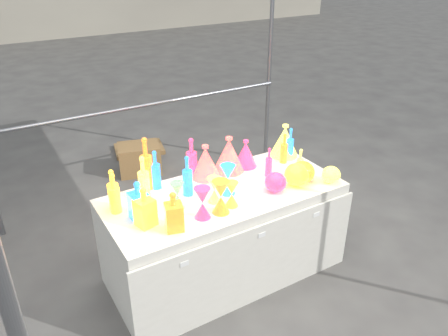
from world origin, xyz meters
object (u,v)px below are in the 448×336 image
decanter_0 (145,207)px  lampshade_0 (206,161)px  globe_0 (297,176)px  cardboard_box_closed (140,159)px  bottle_0 (113,189)px  display_table (225,233)px  hourglass_0 (221,197)px

decanter_0 → lampshade_0: size_ratio=1.02×
globe_0 → lampshade_0: 0.72m
cardboard_box_closed → bottle_0: bearing=-98.4°
display_table → decanter_0: size_ratio=6.59×
hourglass_0 → lampshade_0: (0.16, 0.51, 0.02)m
hourglass_0 → lampshade_0: bearing=72.4°
decanter_0 → lampshade_0: decanter_0 is taller
display_table → hourglass_0: (-0.16, -0.22, 0.50)m
display_table → lampshade_0: lampshade_0 is taller
decanter_0 → hourglass_0: size_ratio=1.15×
hourglass_0 → globe_0: size_ratio=1.25×
cardboard_box_closed → globe_0: bearing=-61.7°
display_table → cardboard_box_closed: display_table is taller
lampshade_0 → display_table: bearing=-82.8°
hourglass_0 → display_table: bearing=53.5°
lampshade_0 → hourglass_0: bearing=-100.9°
cardboard_box_closed → lampshade_0: 1.89m
bottle_0 → decanter_0: bearing=-70.5°
bottle_0 → decanter_0: size_ratio=1.08×
bottle_0 → lampshade_0: bottle_0 is taller
hourglass_0 → globe_0: hourglass_0 is taller
decanter_0 → hourglass_0: (0.50, -0.12, -0.02)m
hourglass_0 → bottle_0: bearing=144.7°
display_table → globe_0: globe_0 is taller
hourglass_0 → lampshade_0: 0.53m
bottle_0 → hourglass_0: 0.75m
decanter_0 → cardboard_box_closed: bearing=56.8°
display_table → decanter_0: 0.85m
cardboard_box_closed → hourglass_0: bearing=-79.5°
cardboard_box_closed → bottle_0: 2.13m
decanter_0 → globe_0: decanter_0 is taller
bottle_0 → display_table: bearing=-15.3°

